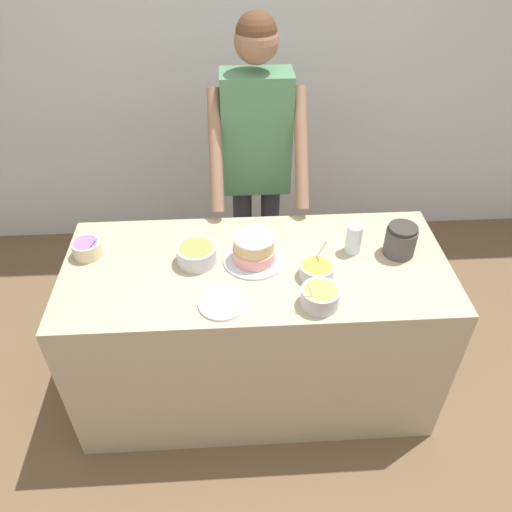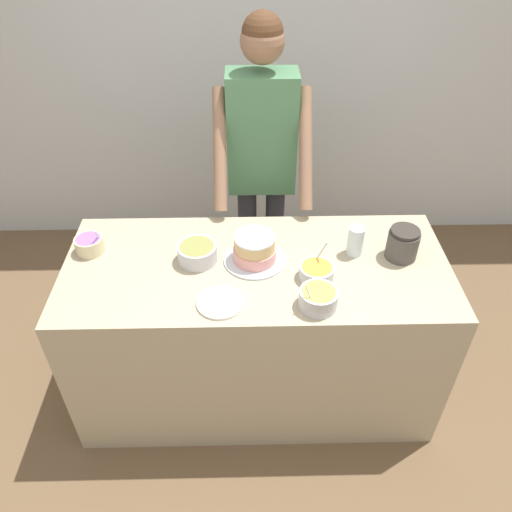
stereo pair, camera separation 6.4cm
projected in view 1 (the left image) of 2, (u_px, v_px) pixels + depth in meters
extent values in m
plane|color=brown|center=(261.00, 445.00, 2.54)|extent=(14.00, 14.00, 0.00)
cube|color=silver|center=(242.00, 62.00, 3.20)|extent=(10.00, 0.05, 2.60)
cube|color=tan|center=(256.00, 330.00, 2.56)|extent=(1.77, 0.77, 0.88)
cylinder|color=#2D2D38|center=(243.00, 245.00, 3.12)|extent=(0.11, 0.11, 0.86)
cylinder|color=#2D2D38|center=(269.00, 244.00, 3.13)|extent=(0.11, 0.11, 0.86)
cube|color=#4C7F56|center=(256.00, 133.00, 2.65)|extent=(0.37, 0.20, 0.65)
cylinder|color=#8E664C|center=(215.00, 151.00, 2.51)|extent=(0.07, 0.41, 0.54)
cylinder|color=#8E664C|center=(301.00, 148.00, 2.53)|extent=(0.07, 0.41, 0.54)
sphere|color=#8E664C|center=(256.00, 41.00, 2.35)|extent=(0.22, 0.22, 0.22)
sphere|color=#51331E|center=(256.00, 33.00, 2.33)|extent=(0.20, 0.20, 0.20)
cylinder|color=silver|center=(254.00, 259.00, 2.30)|extent=(0.29, 0.29, 0.01)
cylinder|color=pink|center=(254.00, 254.00, 2.28)|extent=(0.20, 0.20, 0.06)
cylinder|color=#DBB275|center=(254.00, 244.00, 2.24)|extent=(0.19, 0.19, 0.06)
cylinder|color=white|center=(254.00, 237.00, 2.22)|extent=(0.19, 0.19, 0.01)
cylinder|color=silver|center=(197.00, 255.00, 2.27)|extent=(0.18, 0.18, 0.08)
cylinder|color=olive|center=(196.00, 248.00, 2.25)|extent=(0.16, 0.16, 0.01)
cylinder|color=silver|center=(320.00, 297.00, 2.06)|extent=(0.16, 0.16, 0.08)
cylinder|color=#F2DB4C|center=(321.00, 291.00, 2.04)|extent=(0.14, 0.14, 0.01)
cylinder|color=silver|center=(313.00, 299.00, 2.00)|extent=(0.06, 0.05, 0.13)
cylinder|color=beige|center=(87.00, 249.00, 2.31)|extent=(0.13, 0.13, 0.08)
cylinder|color=#9E66B7|center=(85.00, 243.00, 2.29)|extent=(0.11, 0.11, 0.01)
cylinder|color=silver|center=(96.00, 241.00, 2.30)|extent=(0.02, 0.08, 0.13)
cylinder|color=silver|center=(317.00, 271.00, 2.20)|extent=(0.15, 0.15, 0.06)
cylinder|color=#EF9938|center=(317.00, 266.00, 2.18)|extent=(0.13, 0.13, 0.01)
cylinder|color=silver|center=(319.00, 254.00, 2.21)|extent=(0.07, 0.02, 0.15)
cylinder|color=silver|center=(354.00, 239.00, 2.31)|extent=(0.08, 0.08, 0.15)
cylinder|color=white|center=(222.00, 303.00, 2.08)|extent=(0.20, 0.20, 0.01)
cylinder|color=#4C4742|center=(400.00, 242.00, 2.31)|extent=(0.14, 0.14, 0.13)
cylinder|color=#322D28|center=(403.00, 228.00, 2.26)|extent=(0.13, 0.13, 0.02)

